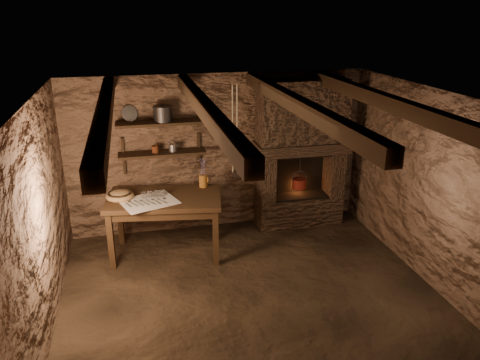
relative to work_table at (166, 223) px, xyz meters
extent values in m
plane|color=black|center=(0.90, -1.23, -0.47)|extent=(4.50, 4.50, 0.00)
cube|color=#493122|center=(0.90, 0.77, 0.73)|extent=(4.50, 0.04, 2.40)
cube|color=#493122|center=(0.90, -3.23, 0.73)|extent=(4.50, 0.04, 2.40)
cube|color=#493122|center=(-1.35, -1.23, 0.73)|extent=(0.04, 4.00, 2.40)
cube|color=#493122|center=(3.15, -1.23, 0.73)|extent=(0.04, 4.00, 2.40)
cube|color=black|center=(0.90, -1.23, 1.93)|extent=(4.50, 4.00, 0.04)
cube|color=black|center=(-0.60, -1.23, 1.84)|extent=(0.14, 3.95, 0.16)
cube|color=black|center=(0.40, -1.23, 1.84)|extent=(0.14, 3.95, 0.16)
cube|color=black|center=(1.40, -1.23, 1.84)|extent=(0.14, 3.95, 0.16)
cube|color=black|center=(2.40, -1.23, 1.84)|extent=(0.14, 3.95, 0.16)
cube|color=black|center=(0.05, 0.61, 0.83)|extent=(1.25, 0.30, 0.04)
cube|color=black|center=(0.05, 0.61, 1.28)|extent=(1.25, 0.30, 0.04)
cube|color=#34241A|center=(2.15, 0.53, -0.24)|extent=(1.35, 0.45, 0.45)
cube|color=#34241A|center=(1.59, 0.53, 0.36)|extent=(0.23, 0.45, 0.75)
cube|color=#34241A|center=(2.71, 0.53, 0.36)|extent=(0.23, 0.45, 0.75)
cube|color=#34241A|center=(2.15, 0.50, 0.81)|extent=(1.43, 0.51, 0.16)
cube|color=#34241A|center=(2.15, 0.53, 1.36)|extent=(1.35, 0.45, 0.94)
cube|color=black|center=(2.15, 0.73, 0.36)|extent=(0.90, 0.06, 0.75)
cube|color=#311F11|center=(0.00, 0.00, 0.37)|extent=(1.65, 1.11, 0.07)
cube|color=#311F11|center=(0.00, 0.00, 0.27)|extent=(1.50, 0.96, 0.11)
cube|color=white|center=(-0.21, -0.14, 0.41)|extent=(0.83, 0.75, 0.01)
cylinder|color=#AE6A21|center=(0.58, 0.25, 0.49)|extent=(0.15, 0.15, 0.18)
torus|color=#AE6A21|center=(0.64, 0.25, 0.51)|extent=(0.02, 0.10, 0.10)
ellipsoid|color=#A87C49|center=(-0.58, 0.05, 0.45)|extent=(0.44, 0.44, 0.13)
cylinder|color=#282624|center=(0.09, 0.61, 1.40)|extent=(0.32, 0.32, 0.20)
cylinder|color=#A6A7A1|center=(-0.37, 0.71, 1.41)|extent=(0.25, 0.18, 0.23)
cylinder|color=#512310|center=(-0.05, 0.61, 0.90)|extent=(0.12, 0.12, 0.10)
cylinder|color=maroon|center=(2.13, 0.49, 0.23)|extent=(0.27, 0.27, 0.15)
torus|color=#282624|center=(2.13, 0.49, 0.32)|extent=(0.24, 0.02, 0.24)
cylinder|color=#282624|center=(2.13, 0.49, 0.47)|extent=(0.01, 0.01, 0.44)
camera|label=1|loc=(-0.34, -5.95, 2.82)|focal=35.00mm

